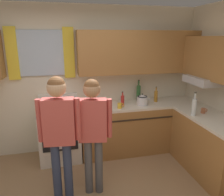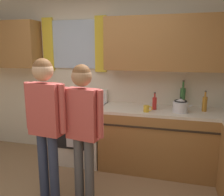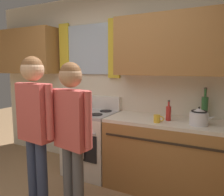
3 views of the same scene
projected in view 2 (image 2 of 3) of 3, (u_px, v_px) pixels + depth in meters
name	position (u px, v px, depth m)	size (l,w,h in m)	color
back_wall_unit	(106.00, 64.00, 3.65)	(4.60, 0.42, 2.60)	beige
kitchen_counter_run	(203.00, 154.00, 2.90)	(2.20, 1.92, 0.90)	#9E6B38
stove_oven	(82.00, 131.00, 3.68)	(0.67, 0.67, 1.10)	silver
bottle_sauce_red	(154.00, 103.00, 3.27)	(0.06, 0.06, 0.25)	red
bottle_oil_amber	(205.00, 104.00, 3.17)	(0.06, 0.06, 0.29)	#B27223
bottle_wine_green	(183.00, 97.00, 3.38)	(0.08, 0.08, 0.39)	#2D6633
mug_mustard_yellow	(147.00, 109.00, 3.15)	(0.12, 0.08, 0.09)	gold
stovetop_kettle	(180.00, 105.00, 3.12)	(0.27, 0.20, 0.21)	silver
adult_left	(45.00, 115.00, 2.55)	(0.51, 0.22, 1.64)	#2D3856
adult_in_plaid	(83.00, 119.00, 2.51)	(0.49, 0.21, 1.58)	#4C4C51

